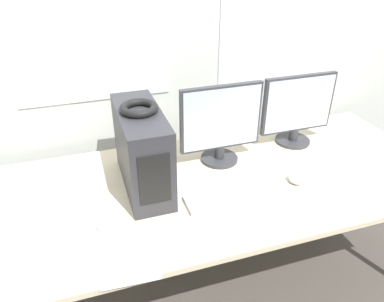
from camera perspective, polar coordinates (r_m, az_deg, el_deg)
The scene contains 10 objects.
wall_back at distance 2.13m, azimuth -0.02°, elevation 18.77°, with size 8.00×0.07×2.70m.
desk at distance 1.87m, azimuth 5.72°, elevation -5.24°, with size 2.16×0.94×0.74m.
pc_tower at distance 1.71m, azimuth -7.59°, elevation 0.15°, with size 0.19×0.50×0.38m.
headphones at distance 1.62m, azimuth -8.09°, elevation 6.51°, with size 0.17×0.17×0.03m.
monitor_main at distance 1.89m, azimuth 4.41°, elevation 4.13°, with size 0.42×0.20×0.42m.
monitor_right_near at distance 2.15m, azimuth 15.76°, elevation 6.11°, with size 0.42×0.20×0.40m.
keyboard at distance 1.72m, azimuth 7.04°, elevation -6.74°, with size 0.49×0.13×0.02m.
mouse at distance 1.88m, azimuth 15.42°, elevation -4.16°, with size 0.06×0.09×0.03m.
cell_phone at distance 1.57m, azimuth -12.36°, elevation -11.80°, with size 0.12×0.15×0.01m.
paper_sheet_front at distance 1.47m, azimuth -9.82°, elevation -15.21°, with size 0.23×0.31×0.00m.
Camera 1 is at (-0.65, -0.91, 1.78)m, focal length 35.00 mm.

